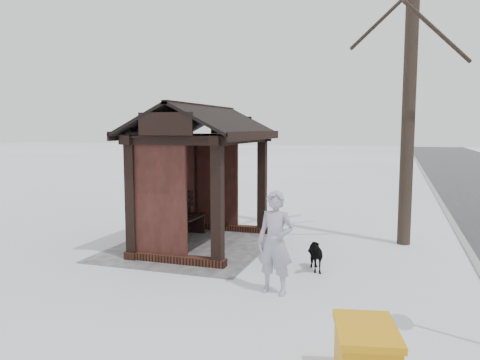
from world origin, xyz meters
The scene contains 7 objects.
ground centered at (0.00, 0.00, 0.00)m, with size 120.00×120.00×0.00m, color white.
kerb centered at (0.00, 5.50, 0.01)m, with size 120.00×0.15×0.06m, color gray.
trampled_patch centered at (0.00, -0.20, 0.01)m, with size 4.20×3.20×0.02m, color #939298.
bus_shelter centered at (0.00, -0.16, 2.17)m, with size 3.60×2.40×3.09m.
pedestrian centered at (2.47, 2.24, 0.81)m, with size 0.59×0.39×1.63m, color #A49CB7.
dog centered at (1.10, 2.60, 0.31)m, with size 0.33×0.73×0.62m, color black.
grit_bin centered at (4.86, 3.77, 0.33)m, with size 0.96×0.75×0.66m.
Camera 1 is at (9.40, 3.98, 2.59)m, focal length 35.00 mm.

